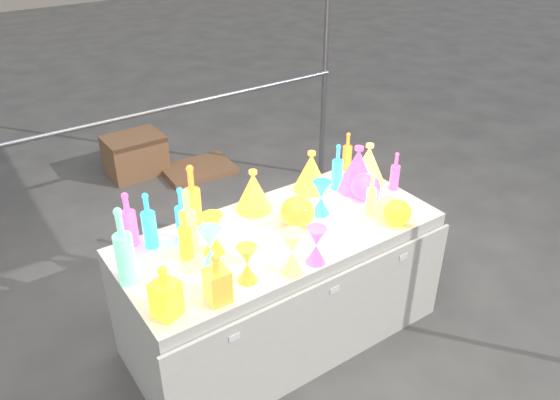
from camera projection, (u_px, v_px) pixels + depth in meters
ground at (280, 330)px, 3.41m from camera, size 80.00×80.00×0.00m
display_table at (281, 285)px, 3.21m from camera, size 1.84×0.83×0.75m
cardboard_box_closed at (135, 155)px, 5.13m from camera, size 0.53×0.39×0.38m
cardboard_box_flat at (199, 169)px, 5.23m from camera, size 0.67×0.50×0.06m
bottle_1 at (182, 215)px, 2.86m from camera, size 0.09×0.09×0.33m
bottle_2 at (193, 199)px, 2.93m from camera, size 0.10×0.10×0.41m
bottle_3 at (128, 219)px, 2.84m from camera, size 0.09×0.09×0.31m
bottle_4 at (188, 221)px, 2.78m from camera, size 0.11×0.11×0.37m
bottle_5 at (123, 246)px, 2.55m from camera, size 0.11×0.11×0.42m
bottle_6 at (185, 235)px, 2.75m from camera, size 0.09×0.09×0.28m
bottle_7 at (148, 220)px, 2.82m from camera, size 0.09×0.09×0.32m
decanter_0 at (165, 291)px, 2.38m from camera, size 0.14×0.14×0.27m
decanter_1 at (217, 278)px, 2.47m from camera, size 0.11×0.11×0.26m
hourglass_0 at (247, 264)px, 2.60m from camera, size 0.13×0.13×0.20m
hourglass_1 at (316, 245)px, 2.73m from camera, size 0.11×0.11×0.20m
hourglass_2 at (292, 253)px, 2.65m from camera, size 0.14×0.14×0.24m
hourglass_3 at (211, 249)px, 2.68m from camera, size 0.12×0.12×0.23m
hourglass_4 at (213, 234)px, 2.80m from camera, size 0.12×0.12×0.23m
hourglass_5 at (321, 198)px, 3.13m from camera, size 0.11×0.11×0.21m
globe_0 at (397, 213)px, 3.07m from camera, size 0.19×0.19×0.13m
globe_1 at (388, 208)px, 3.12m from camera, size 0.17×0.17×0.12m
globe_2 at (297, 213)px, 3.04m from camera, size 0.24×0.24×0.15m
globe_3 at (365, 188)px, 3.30m from camera, size 0.22×0.22×0.14m
lampshade_0 at (253, 190)px, 3.16m from camera, size 0.22×0.22×0.26m
lampshade_1 at (311, 171)px, 3.37m from camera, size 0.25×0.25×0.26m
lampshade_2 at (358, 168)px, 3.36m from camera, size 0.27×0.27×0.29m
lampshade_3 at (368, 163)px, 3.44m from camera, size 0.30×0.30×0.27m
bottle_8 at (337, 167)px, 3.37m from camera, size 0.09×0.09×0.30m
bottle_9 at (347, 151)px, 3.59m from camera, size 0.07×0.07×0.27m
bottle_10 at (395, 171)px, 3.37m from camera, size 0.06×0.06×0.25m
bottle_11 at (371, 194)px, 3.13m from camera, size 0.07×0.07×0.25m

